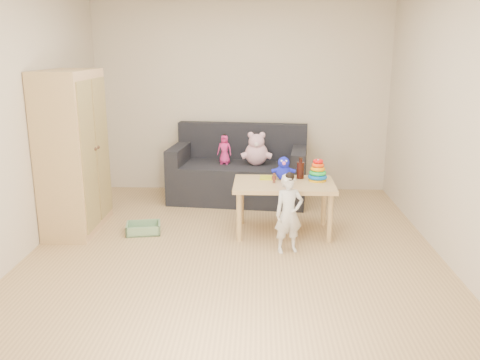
{
  "coord_description": "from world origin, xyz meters",
  "views": [
    {
      "loc": [
        0.23,
        -4.72,
        1.96
      ],
      "look_at": [
        0.05,
        0.25,
        0.65
      ],
      "focal_mm": 38.0,
      "sensor_mm": 36.0,
      "label": 1
    }
  ],
  "objects_px": {
    "sofa": "(238,182)",
    "toddler": "(289,215)",
    "play_table": "(283,208)",
    "wardrobe": "(73,152)"
  },
  "relations": [
    {
      "from": "sofa",
      "to": "toddler",
      "type": "xyz_separation_m",
      "value": [
        0.56,
        -1.74,
        0.14
      ]
    },
    {
      "from": "sofa",
      "to": "play_table",
      "type": "height_order",
      "value": "play_table"
    },
    {
      "from": "sofa",
      "to": "toddler",
      "type": "distance_m",
      "value": 1.83
    },
    {
      "from": "sofa",
      "to": "toddler",
      "type": "bearing_deg",
      "value": -65.8
    },
    {
      "from": "wardrobe",
      "to": "toddler",
      "type": "xyz_separation_m",
      "value": [
        2.28,
        -0.57,
        -0.48
      ]
    },
    {
      "from": "play_table",
      "to": "toddler",
      "type": "height_order",
      "value": "toddler"
    },
    {
      "from": "sofa",
      "to": "toddler",
      "type": "height_order",
      "value": "toddler"
    },
    {
      "from": "play_table",
      "to": "wardrobe",
      "type": "bearing_deg",
      "value": 179.08
    },
    {
      "from": "wardrobe",
      "to": "sofa",
      "type": "distance_m",
      "value": 2.17
    },
    {
      "from": "wardrobe",
      "to": "toddler",
      "type": "distance_m",
      "value": 2.4
    }
  ]
}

